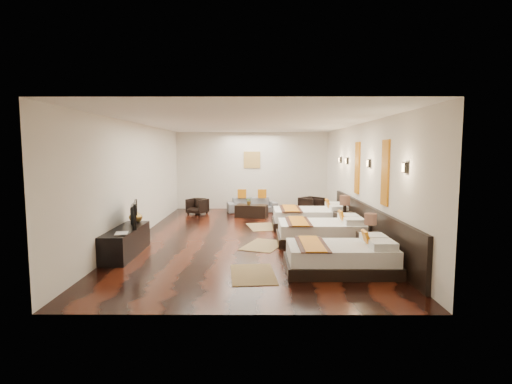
{
  "coord_description": "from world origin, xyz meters",
  "views": [
    {
      "loc": [
        0.2,
        -9.72,
        2.14
      ],
      "look_at": [
        0.17,
        0.16,
        1.1
      ],
      "focal_mm": 27.79,
      "sensor_mm": 36.0,
      "label": 1
    }
  ],
  "objects_px": {
    "tv": "(131,214)",
    "nightstand_b": "(344,220)",
    "bed_far": "(311,218)",
    "nightstand_a": "(370,242)",
    "bed_near": "(341,257)",
    "table_plant": "(249,201)",
    "sofa": "(252,205)",
    "tv_console": "(126,242)",
    "armchair_left": "(197,206)",
    "coffee_table": "(252,211)",
    "figurine": "(136,216)",
    "armchair_right": "(312,206)",
    "bed_mid": "(322,232)",
    "book": "(115,234)"
  },
  "relations": [
    {
      "from": "bed_far",
      "to": "nightstand_a",
      "type": "xyz_separation_m",
      "value": [
        0.75,
        -3.14,
        0.04
      ]
    },
    {
      "from": "tv_console",
      "to": "coffee_table",
      "type": "relative_size",
      "value": 1.8
    },
    {
      "from": "bed_near",
      "to": "table_plant",
      "type": "relative_size",
      "value": 7.82
    },
    {
      "from": "bed_near",
      "to": "sofa",
      "type": "xyz_separation_m",
      "value": [
        -1.68,
        6.78,
        -0.0
      ]
    },
    {
      "from": "tv",
      "to": "coffee_table",
      "type": "relative_size",
      "value": 0.91
    },
    {
      "from": "armchair_left",
      "to": "book",
      "type": "bearing_deg",
      "value": -68.57
    },
    {
      "from": "nightstand_a",
      "to": "sofa",
      "type": "xyz_separation_m",
      "value": [
        -2.43,
        5.9,
        -0.07
      ]
    },
    {
      "from": "sofa",
      "to": "armchair_left",
      "type": "distance_m",
      "value": 1.89
    },
    {
      "from": "sofa",
      "to": "tv_console",
      "type": "bearing_deg",
      "value": -125.17
    },
    {
      "from": "coffee_table",
      "to": "armchair_right",
      "type": "bearing_deg",
      "value": 12.3
    },
    {
      "from": "figurine",
      "to": "coffee_table",
      "type": "xyz_separation_m",
      "value": [
        2.51,
        3.94,
        -0.5
      ]
    },
    {
      "from": "coffee_table",
      "to": "tv_console",
      "type": "bearing_deg",
      "value": -118.41
    },
    {
      "from": "bed_mid",
      "to": "coffee_table",
      "type": "distance_m",
      "value": 3.97
    },
    {
      "from": "tv",
      "to": "book",
      "type": "distance_m",
      "value": 0.85
    },
    {
      "from": "figurine",
      "to": "table_plant",
      "type": "height_order",
      "value": "figurine"
    },
    {
      "from": "armchair_left",
      "to": "figurine",
      "type": "bearing_deg",
      "value": -70.45
    },
    {
      "from": "bed_near",
      "to": "table_plant",
      "type": "distance_m",
      "value": 6.03
    },
    {
      "from": "figurine",
      "to": "armchair_right",
      "type": "height_order",
      "value": "figurine"
    },
    {
      "from": "tv_console",
      "to": "table_plant",
      "type": "xyz_separation_m",
      "value": [
        2.43,
        4.68,
        0.25
      ]
    },
    {
      "from": "sofa",
      "to": "figurine",
      "type": "bearing_deg",
      "value": -128.07
    },
    {
      "from": "bed_near",
      "to": "armchair_right",
      "type": "relative_size",
      "value": 2.89
    },
    {
      "from": "tv",
      "to": "armchair_left",
      "type": "distance_m",
      "value": 5.06
    },
    {
      "from": "bed_near",
      "to": "tv_console",
      "type": "bearing_deg",
      "value": 165.52
    },
    {
      "from": "coffee_table",
      "to": "table_plant",
      "type": "height_order",
      "value": "table_plant"
    },
    {
      "from": "figurine",
      "to": "armchair_left",
      "type": "height_order",
      "value": "figurine"
    },
    {
      "from": "bed_far",
      "to": "nightstand_a",
      "type": "relative_size",
      "value": 2.34
    },
    {
      "from": "nightstand_b",
      "to": "tv_console",
      "type": "bearing_deg",
      "value": -156.75
    },
    {
      "from": "nightstand_a",
      "to": "armchair_left",
      "type": "height_order",
      "value": "nightstand_a"
    },
    {
      "from": "tv",
      "to": "table_plant",
      "type": "distance_m",
      "value": 5.06
    },
    {
      "from": "nightstand_b",
      "to": "table_plant",
      "type": "xyz_separation_m",
      "value": [
        -2.51,
        2.55,
        0.18
      ]
    },
    {
      "from": "nightstand_a",
      "to": "sofa",
      "type": "bearing_deg",
      "value": 112.42
    },
    {
      "from": "tv_console",
      "to": "tv",
      "type": "bearing_deg",
      "value": 77.51
    },
    {
      "from": "coffee_table",
      "to": "table_plant",
      "type": "relative_size",
      "value": 4.05
    },
    {
      "from": "tv_console",
      "to": "tv",
      "type": "height_order",
      "value": "tv"
    },
    {
      "from": "nightstand_a",
      "to": "coffee_table",
      "type": "relative_size",
      "value": 0.9
    },
    {
      "from": "bed_mid",
      "to": "nightstand_a",
      "type": "xyz_separation_m",
      "value": [
        0.75,
        -1.25,
        0.05
      ]
    },
    {
      "from": "bed_far",
      "to": "armchair_left",
      "type": "bearing_deg",
      "value": 147.09
    },
    {
      "from": "bed_far",
      "to": "sofa",
      "type": "distance_m",
      "value": 3.23
    },
    {
      "from": "bed_far",
      "to": "nightstand_b",
      "type": "xyz_separation_m",
      "value": [
        0.75,
        -0.82,
        0.07
      ]
    },
    {
      "from": "nightstand_a",
      "to": "coffee_table",
      "type": "distance_m",
      "value": 5.42
    },
    {
      "from": "armchair_left",
      "to": "tv",
      "type": "bearing_deg",
      "value": -69.08
    },
    {
      "from": "bed_near",
      "to": "nightstand_a",
      "type": "distance_m",
      "value": 1.16
    },
    {
      "from": "figurine",
      "to": "armchair_right",
      "type": "relative_size",
      "value": 0.45
    },
    {
      "from": "bed_far",
      "to": "sofa",
      "type": "bearing_deg",
      "value": 121.46
    },
    {
      "from": "bed_mid",
      "to": "armchair_left",
      "type": "height_order",
      "value": "bed_mid"
    },
    {
      "from": "tv",
      "to": "nightstand_b",
      "type": "bearing_deg",
      "value": -84.29
    },
    {
      "from": "bed_mid",
      "to": "armchair_right",
      "type": "distance_m",
      "value": 4.04
    },
    {
      "from": "nightstand_a",
      "to": "nightstand_b",
      "type": "distance_m",
      "value": 2.33
    },
    {
      "from": "tv_console",
      "to": "bed_near",
      "type": "bearing_deg",
      "value": -14.48
    },
    {
      "from": "armchair_left",
      "to": "armchair_right",
      "type": "relative_size",
      "value": 0.88
    }
  ]
}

